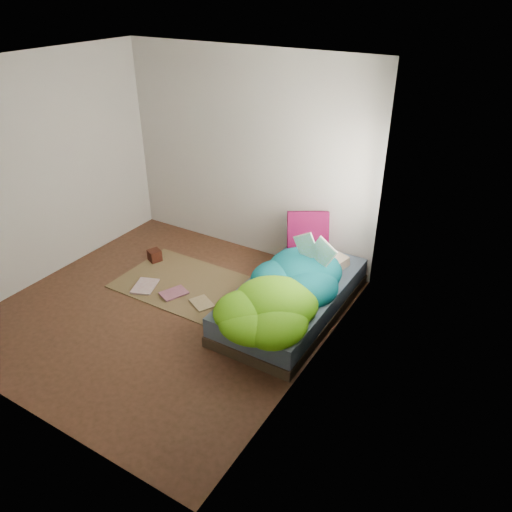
{
  "coord_description": "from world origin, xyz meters",
  "views": [
    {
      "loc": [
        3.23,
        -3.37,
        3.29
      ],
      "look_at": [
        0.73,
        0.75,
        0.56
      ],
      "focal_mm": 35.0,
      "sensor_mm": 36.0,
      "label": 1
    }
  ],
  "objects_px": {
    "floor_book_a": "(135,285)",
    "floor_book_b": "(169,289)",
    "bed": "(292,299)",
    "open_book": "(315,241)",
    "pillow_magenta": "(308,232)",
    "wooden_box": "(155,255)"
  },
  "relations": [
    {
      "from": "bed",
      "to": "floor_book_b",
      "type": "xyz_separation_m",
      "value": [
        -1.44,
        -0.38,
        -0.14
      ]
    },
    {
      "from": "bed",
      "to": "floor_book_b",
      "type": "bearing_deg",
      "value": -165.27
    },
    {
      "from": "wooden_box",
      "to": "floor_book_b",
      "type": "height_order",
      "value": "wooden_box"
    },
    {
      "from": "pillow_magenta",
      "to": "bed",
      "type": "bearing_deg",
      "value": -106.07
    },
    {
      "from": "bed",
      "to": "wooden_box",
      "type": "xyz_separation_m",
      "value": [
        -2.06,
        0.07,
        -0.08
      ]
    },
    {
      "from": "floor_book_a",
      "to": "open_book",
      "type": "bearing_deg",
      "value": 0.97
    },
    {
      "from": "floor_book_a",
      "to": "floor_book_b",
      "type": "bearing_deg",
      "value": -0.45
    },
    {
      "from": "floor_book_b",
      "to": "wooden_box",
      "type": "bearing_deg",
      "value": 167.13
    },
    {
      "from": "pillow_magenta",
      "to": "floor_book_a",
      "type": "distance_m",
      "value": 2.18
    },
    {
      "from": "bed",
      "to": "wooden_box",
      "type": "bearing_deg",
      "value": 177.97
    },
    {
      "from": "wooden_box",
      "to": "pillow_magenta",
      "type": "bearing_deg",
      "value": 22.31
    },
    {
      "from": "open_book",
      "to": "wooden_box",
      "type": "bearing_deg",
      "value": -166.77
    },
    {
      "from": "bed",
      "to": "wooden_box",
      "type": "distance_m",
      "value": 2.06
    },
    {
      "from": "pillow_magenta",
      "to": "floor_book_b",
      "type": "height_order",
      "value": "pillow_magenta"
    },
    {
      "from": "wooden_box",
      "to": "floor_book_b",
      "type": "relative_size",
      "value": 0.5
    },
    {
      "from": "bed",
      "to": "pillow_magenta",
      "type": "height_order",
      "value": "pillow_magenta"
    },
    {
      "from": "bed",
      "to": "open_book",
      "type": "bearing_deg",
      "value": 64.78
    },
    {
      "from": "floor_book_a",
      "to": "floor_book_b",
      "type": "relative_size",
      "value": 1.15
    },
    {
      "from": "bed",
      "to": "pillow_magenta",
      "type": "xyz_separation_m",
      "value": [
        -0.23,
        0.82,
        0.42
      ]
    },
    {
      "from": "floor_book_a",
      "to": "floor_book_b",
      "type": "xyz_separation_m",
      "value": [
        0.41,
        0.15,
        0.0
      ]
    },
    {
      "from": "pillow_magenta",
      "to": "floor_book_b",
      "type": "relative_size",
      "value": 1.64
    },
    {
      "from": "floor_book_b",
      "to": "bed",
      "type": "bearing_deg",
      "value": 37.99
    }
  ]
}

